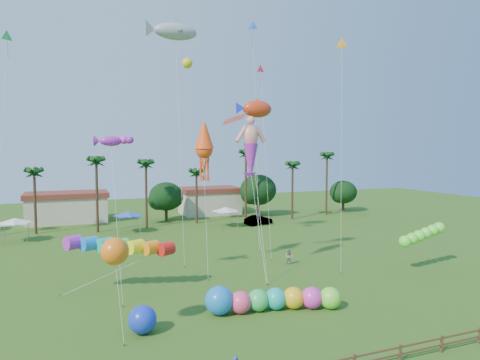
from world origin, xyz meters
name	(u,v)px	position (x,y,z in m)	size (l,w,h in m)	color
ground	(297,328)	(0.00, 0.00, 0.00)	(160.00, 160.00, 0.00)	#285116
tree_line	(183,195)	(3.57, 44.00, 4.28)	(69.46, 8.91, 11.00)	#3A2819
buildings_row	(136,206)	(-3.09, 50.00, 2.00)	(35.00, 7.00, 4.00)	beige
tent_row	(129,214)	(-6.00, 36.33, 2.75)	(31.00, 4.00, 0.60)	white
car_b	(258,220)	(13.43, 35.97, 0.74)	(1.57, 4.51, 1.48)	#4C4C54
spectator_b	(289,257)	(6.89, 13.89, 0.79)	(0.77, 0.60, 1.59)	gray
caterpillar_inflatable	(268,299)	(-0.45, 3.37, 0.85)	(9.88, 3.95, 2.03)	#FF4377
blue_ball	(142,320)	(-9.45, 2.92, 0.90)	(1.79, 1.79, 1.79)	blue
rainbow_tube	(140,251)	(-8.32, 10.95, 3.40)	(10.28, 3.80, 3.97)	red
green_worm	(405,242)	(15.77, 7.50, 2.92)	(8.93, 2.91, 3.60)	#60FD38
orange_ball_kite	(115,251)	(-11.05, 2.70, 5.44)	(2.15, 2.26, 6.28)	orange
merman_kite	(251,151)	(1.97, 12.28, 11.42)	(2.58, 4.63, 14.14)	pink
fish_kite	(257,109)	(3.46, 14.17, 15.49)	(4.63, 7.12, 16.42)	red
shark_kite	(176,32)	(-2.47, 22.54, 24.28)	(6.67, 7.66, 25.42)	#9498A2
squid_kite	(204,150)	(-1.62, 15.07, 11.55)	(2.42, 4.46, 14.16)	#FF4A14
lobster_kite	(111,141)	(-10.31, 12.16, 12.27)	(3.49, 5.49, 12.88)	purple
delta_kite_red	(261,75)	(6.18, 19.35, 19.77)	(1.06, 3.62, 20.86)	#FB1B34
delta_kite_yellow	(342,48)	(11.58, 12.15, 21.54)	(2.52, 3.53, 22.54)	orange
delta_kite_green	(7,43)	(-17.91, 15.88, 20.18)	(1.68, 4.62, 21.25)	#2EC657
delta_kite_blue	(253,30)	(7.20, 23.92, 25.83)	(1.50, 4.40, 26.94)	blue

